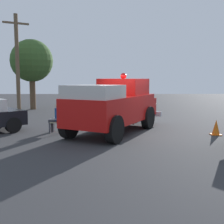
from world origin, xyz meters
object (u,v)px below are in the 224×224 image
utility_pole (17,62)px  traffic_cone (216,128)px  lawn_chair_near_truck (60,119)px  lawn_chair_by_car (142,108)px  vintage_fire_truck (114,105)px  oak_tree_right (32,61)px  spectator_seated (57,117)px

utility_pole → traffic_cone: (-10.57, 7.71, -3.10)m
lawn_chair_near_truck → lawn_chair_by_car: bearing=-132.9°
lawn_chair_near_truck → lawn_chair_by_car: 6.01m
lawn_chair_by_car → utility_pole: size_ratio=0.16×
vintage_fire_truck → traffic_cone: 4.37m
lawn_chair_near_truck → utility_pole: size_ratio=0.16×
vintage_fire_truck → lawn_chair_near_truck: vintage_fire_truck is taller
utility_pole → lawn_chair_near_truck: bearing=119.1°
lawn_chair_near_truck → utility_pole: 8.63m
lawn_chair_near_truck → utility_pole: utility_pole is taller
vintage_fire_truck → utility_pole: size_ratio=0.96×
lawn_chair_by_car → oak_tree_right: (7.70, -4.97, 3.01)m
lawn_chair_near_truck → spectator_seated: size_ratio=0.79×
lawn_chair_by_car → spectator_seated: spectator_seated is taller
vintage_fire_truck → oak_tree_right: 11.30m
spectator_seated → oak_tree_right: (3.48, -9.35, 2.90)m
oak_tree_right → lawn_chair_near_truck: bearing=111.1°
lawn_chair_near_truck → spectator_seated: spectator_seated is taller
lawn_chair_by_car → traffic_cone: bearing=116.7°
spectator_seated → traffic_cone: bearing=174.8°
lawn_chair_by_car → oak_tree_right: bearing=-32.8°
vintage_fire_truck → lawn_chair_near_truck: (2.38, 0.11, -0.61)m
traffic_cone → spectator_seated: bearing=-5.2°
oak_tree_right → utility_pole: size_ratio=0.80×
utility_pole → lawn_chair_by_car: bearing=161.4°
lawn_chair_by_car → lawn_chair_near_truck: bearing=47.1°
oak_tree_right → utility_pole: utility_pole is taller
spectator_seated → utility_pole: bearing=-61.6°
lawn_chair_by_car → oak_tree_right: 9.65m
spectator_seated → oak_tree_right: 10.40m
vintage_fire_truck → spectator_seated: vintage_fire_truck is taller
vintage_fire_truck → utility_pole: (6.35, -7.02, 2.21)m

